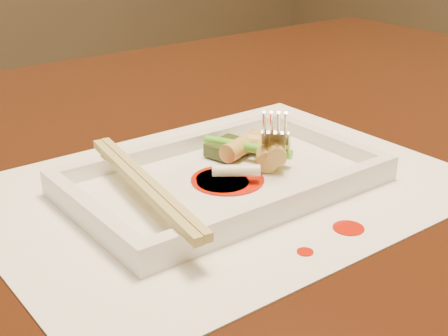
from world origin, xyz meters
TOP-DOWN VIEW (x-y plane):
  - table at (0.00, 0.00)m, footprint 1.40×0.90m
  - placemat at (-0.03, -0.07)m, footprint 0.40×0.30m
  - sauce_splatter_a at (-0.00, -0.18)m, footprint 0.02×0.02m
  - sauce_splatter_b at (-0.05, -0.19)m, footprint 0.01×0.01m
  - plate_base at (-0.03, -0.07)m, footprint 0.26×0.16m
  - plate_rim_far at (-0.03, 0.01)m, footprint 0.26×0.01m
  - plate_rim_near at (-0.03, -0.14)m, footprint 0.26×0.01m
  - plate_rim_left at (-0.16, -0.07)m, footprint 0.01×0.14m
  - plate_rim_right at (0.09, -0.07)m, footprint 0.01×0.14m
  - veg_piece at (0.00, -0.03)m, footprint 0.04×0.04m
  - scallion_white at (-0.03, -0.08)m, footprint 0.04×0.03m
  - scallion_green at (0.01, -0.05)m, footprint 0.05×0.08m
  - chopstick_a at (-0.12, -0.07)m, footprint 0.04×0.20m
  - chopstick_b at (-0.11, -0.07)m, footprint 0.04×0.20m
  - fork at (0.04, -0.05)m, footprint 0.09×0.10m
  - sauce_blob_0 at (-0.04, -0.07)m, footprint 0.04×0.04m
  - sauce_blob_1 at (-0.03, -0.07)m, footprint 0.06×0.06m
  - sauce_blob_2 at (-0.04, -0.07)m, footprint 0.04×0.04m
  - rice_cake_0 at (0.03, -0.05)m, footprint 0.04×0.05m
  - rice_cake_1 at (0.01, -0.04)m, footprint 0.05×0.03m
  - rice_cake_2 at (0.02, -0.07)m, footprint 0.04×0.04m
  - rice_cake_3 at (0.01, -0.07)m, footprint 0.04×0.04m

SIDE VIEW (x-z plane):
  - table at x=0.00m, z-range 0.27..1.02m
  - placemat at x=-0.03m, z-range 0.75..0.75m
  - sauce_splatter_a at x=0.00m, z-range 0.75..0.75m
  - sauce_splatter_b at x=-0.05m, z-range 0.75..0.75m
  - plate_base at x=-0.03m, z-range 0.75..0.76m
  - sauce_blob_0 at x=-0.04m, z-range 0.76..0.76m
  - sauce_blob_1 at x=-0.03m, z-range 0.76..0.76m
  - sauce_blob_2 at x=-0.04m, z-range 0.76..0.76m
  - plate_rim_far at x=-0.03m, z-range 0.76..0.77m
  - plate_rim_near at x=-0.03m, z-range 0.76..0.77m
  - plate_rim_left at x=-0.16m, z-range 0.76..0.77m
  - plate_rim_right at x=0.09m, z-range 0.76..0.77m
  - veg_piece at x=0.00m, z-range 0.76..0.77m
  - rice_cake_0 at x=0.03m, z-range 0.76..0.78m
  - rice_cake_1 at x=0.01m, z-range 0.76..0.78m
  - rice_cake_3 at x=0.01m, z-range 0.76..0.78m
  - scallion_white at x=-0.03m, z-range 0.77..0.78m
  - scallion_green at x=0.01m, z-range 0.77..0.78m
  - rice_cake_2 at x=0.02m, z-range 0.77..0.78m
  - chopstick_a at x=-0.12m, z-range 0.77..0.78m
  - chopstick_b at x=-0.11m, z-range 0.77..0.78m
  - fork at x=0.04m, z-range 0.76..0.90m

